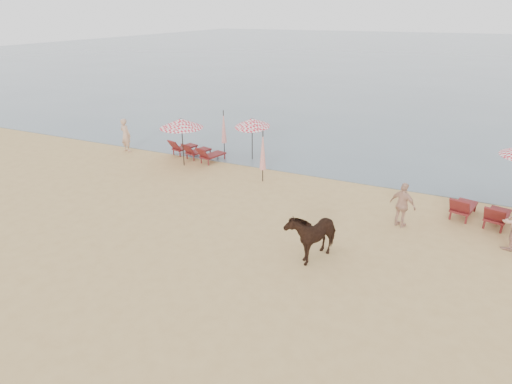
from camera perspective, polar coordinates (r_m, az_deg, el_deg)
ground at (r=11.43m, az=-10.84°, el=-14.17°), size 120.00×120.00×0.00m
sea at (r=87.67m, az=21.91°, el=17.12°), size 160.00×140.00×0.06m
lounger_cluster_left at (r=21.55m, az=-8.08°, el=5.50°), size 2.92×2.16×0.58m
umbrella_open_left_a at (r=20.16m, az=-9.93°, el=9.02°), size 2.00×2.00×2.28m
umbrella_open_left_b at (r=20.73m, az=-0.52°, el=9.24°), size 1.69×1.72×2.16m
umbrella_closed_left at (r=21.98m, az=-4.32°, el=8.64°), size 0.27×0.27×2.22m
umbrella_closed_right at (r=18.07m, az=0.92°, el=5.56°), size 0.28×0.28×2.26m
cow at (r=12.83m, az=7.53°, el=-5.44°), size 1.36×1.96×1.52m
beachgoer_left at (r=23.28m, az=-16.99°, el=7.27°), size 0.70×0.53×1.75m
beachgoer_right_b at (r=15.22m, az=18.97°, el=-1.66°), size 1.00×0.72×1.58m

